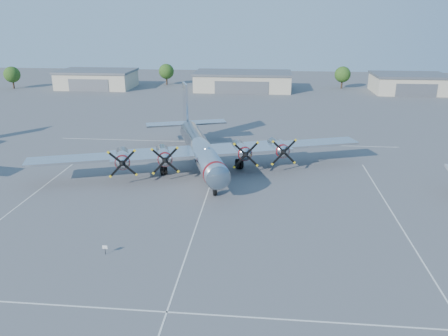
# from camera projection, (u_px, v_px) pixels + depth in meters

# --- Properties ---
(ground) EXTENTS (260.00, 260.00, 0.00)m
(ground) POSITION_uv_depth(u_px,v_px,m) (206.00, 198.00, 54.18)
(ground) COLOR #525254
(ground) RESTS_ON ground
(parking_lines) EXTENTS (60.00, 50.08, 0.01)m
(parking_lines) POSITION_uv_depth(u_px,v_px,m) (204.00, 204.00, 52.54)
(parking_lines) COLOR silver
(parking_lines) RESTS_ON ground
(hangar_west) EXTENTS (22.60, 14.60, 5.40)m
(hangar_west) POSITION_uv_depth(u_px,v_px,m) (97.00, 79.00, 134.27)
(hangar_west) COLOR #C3B79B
(hangar_west) RESTS_ON ground
(hangar_center) EXTENTS (28.60, 14.60, 5.40)m
(hangar_center) POSITION_uv_depth(u_px,v_px,m) (243.00, 81.00, 130.17)
(hangar_center) COLOR #C3B79B
(hangar_center) RESTS_ON ground
(hangar_east) EXTENTS (20.60, 14.60, 5.40)m
(hangar_east) POSITION_uv_depth(u_px,v_px,m) (409.00, 83.00, 125.80)
(hangar_east) COLOR #C3B79B
(hangar_east) RESTS_ON ground
(tree_far_west) EXTENTS (4.80, 4.80, 6.64)m
(tree_far_west) POSITION_uv_depth(u_px,v_px,m) (12.00, 75.00, 132.33)
(tree_far_west) COLOR #382619
(tree_far_west) RESTS_ON ground
(tree_west) EXTENTS (4.80, 4.80, 6.64)m
(tree_west) POSITION_uv_depth(u_px,v_px,m) (166.00, 71.00, 139.48)
(tree_west) COLOR #382619
(tree_west) RESTS_ON ground
(tree_east) EXTENTS (4.80, 4.80, 6.64)m
(tree_east) POSITION_uv_depth(u_px,v_px,m) (343.00, 74.00, 132.60)
(tree_east) COLOR #382619
(tree_east) RESTS_ON ground
(main_bomber_b29) EXTENTS (55.09, 45.63, 10.46)m
(main_bomber_b29) POSITION_uv_depth(u_px,v_px,m) (200.00, 167.00, 65.32)
(main_bomber_b29) COLOR silver
(main_bomber_b29) RESTS_ON ground
(info_placard) EXTENTS (0.49, 0.05, 0.94)m
(info_placard) POSITION_uv_depth(u_px,v_px,m) (105.00, 248.00, 41.39)
(info_placard) COLOR black
(info_placard) RESTS_ON ground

